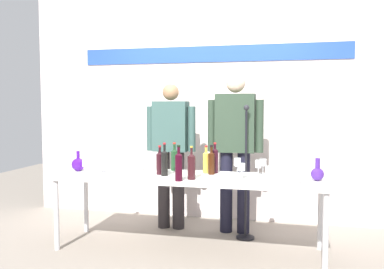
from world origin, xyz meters
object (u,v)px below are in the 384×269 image
presenter_left (171,147)px  wine_glass_left_4 (147,161)px  display_table (189,181)px  decanter_blue_left (78,164)px  wine_bottle_6 (165,162)px  presenter_right (235,141)px  wine_bottle_1 (179,166)px  wine_bottle_5 (211,162)px  wine_glass_right_5 (263,163)px  wine_bottle_7 (215,160)px  wine_glass_left_3 (104,162)px  wine_glass_right_2 (269,170)px  wine_bottle_2 (160,162)px  wine_glass_left_0 (99,163)px  wine_glass_left_1 (101,158)px  wine_glass_left_5 (138,160)px  wine_bottle_0 (206,161)px  wine_bottle_3 (191,166)px  wine_glass_right_0 (298,172)px  wine_glass_right_1 (258,164)px  microphone_stand (246,195)px  wine_bottle_4 (174,159)px  wine_glass_right_3 (237,162)px  wine_glass_right_4 (242,167)px  wine_glass_left_2 (85,164)px

presenter_left → wine_glass_left_4: presenter_left is taller
display_table → decanter_blue_left: size_ratio=12.48×
wine_bottle_6 → presenter_right: bearing=50.1°
wine_bottle_1 → wine_bottle_5: (0.23, 0.42, -0.02)m
wine_bottle_1 → wine_glass_right_5: 0.93m
wine_bottle_7 → wine_glass_left_3: (-1.15, -0.15, -0.03)m
wine_bottle_6 → wine_bottle_7: (0.45, 0.28, 0.00)m
decanter_blue_left → wine_glass_right_2: (1.98, -0.06, 0.02)m
display_table → presenter_left: 0.81m
wine_bottle_2 → wine_glass_left_0: 0.63m
wine_bottle_6 → wine_glass_right_5: 1.00m
wine_glass_left_1 → wine_glass_left_5: (0.49, -0.13, 0.01)m
wine_bottle_5 → wine_bottle_0: bearing=136.3°
wine_bottle_3 → wine_bottle_5: bearing=68.0°
wine_glass_right_0 → wine_glass_right_2: bearing=141.0°
wine_glass_left_0 → wine_glass_right_2: wine_glass_left_0 is taller
wine_bottle_1 → wine_glass_left_0: 0.94m
wine_glass_left_1 → wine_glass_right_1: bearing=-2.7°
presenter_left → wine_bottle_5: size_ratio=5.70×
display_table → wine_glass_left_4: wine_glass_left_4 is taller
wine_bottle_6 → wine_glass_right_2: 1.01m
wine_bottle_7 → wine_glass_right_2: (0.56, -0.27, -0.05)m
wine_glass_right_0 → microphone_stand: microphone_stand is taller
decanter_blue_left → wine_glass_right_5: (1.91, 0.28, 0.04)m
presenter_right → wine_bottle_4: bearing=-147.7°
wine_bottle_5 → wine_bottle_6: size_ratio=0.90×
wine_bottle_4 → microphone_stand: microphone_stand is taller
presenter_left → wine_glass_right_3: (0.82, -0.39, -0.10)m
wine_glass_right_3 → wine_glass_right_1: bearing=-22.2°
decanter_blue_left → presenter_left: size_ratio=0.13×
decanter_blue_left → wine_glass_right_2: 1.99m
display_table → wine_glass_right_4: (0.53, -0.05, 0.16)m
wine_bottle_3 → wine_bottle_4: wine_bottle_3 is taller
wine_bottle_6 → wine_glass_left_2: (-0.78, -0.14, -0.03)m
presenter_left → display_table: bearing=-60.7°
wine_bottle_3 → wine_glass_left_5: wine_bottle_3 is taller
wine_glass_left_2 → wine_glass_right_2: wine_glass_left_2 is taller
wine_bottle_1 → wine_bottle_0: bearing=72.0°
wine_glass_left_2 → microphone_stand: bearing=23.5°
presenter_right → wine_bottle_0: (-0.24, -0.47, -0.17)m
presenter_left → wine_glass_left_5: 0.58m
wine_bottle_1 → wine_bottle_4: wine_bottle_1 is taller
wine_glass_left_2 → wine_glass_right_4: same height
wine_bottle_1 → decanter_blue_left: bearing=165.7°
wine_bottle_0 → wine_glass_right_2: wine_bottle_0 is taller
wine_bottle_3 → wine_glass_right_1: size_ratio=2.05×
wine_bottle_6 → wine_glass_right_4: size_ratio=2.19×
wine_bottle_0 → wine_glass_right_5: size_ratio=1.88×
wine_glass_left_0 → wine_glass_right_4: (1.46, 0.01, 0.00)m
wine_bottle_1 → wine_glass_right_2: size_ratio=2.57×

